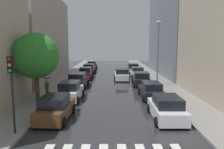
{
  "coord_description": "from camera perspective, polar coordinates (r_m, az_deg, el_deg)",
  "views": [
    {
      "loc": [
        -0.12,
        -8.01,
        5.12
      ],
      "look_at": [
        0.11,
        20.39,
        1.22
      ],
      "focal_mm": 36.06,
      "sensor_mm": 36.0,
      "label": 1
    }
  ],
  "objects": [
    {
      "name": "parked_car_right_second",
      "position": [
        21.58,
        9.87,
        -4.03
      ],
      "size": [
        2.07,
        4.41,
        1.55
      ],
      "rotation": [
        0.0,
        0.0,
        1.58
      ],
      "color": "black",
      "rests_on": "ground"
    },
    {
      "name": "lamp_post_right",
      "position": [
        27.3,
        11.6,
        6.36
      ],
      "size": [
        0.6,
        0.28,
        7.62
      ],
      "color": "#595B60",
      "rests_on": "sidewalk_right"
    },
    {
      "name": "sidewalk_right",
      "position": [
        33.07,
        11.1,
        -1.09
      ],
      "size": [
        3.0,
        72.0,
        0.15
      ],
      "primitive_type": "cube",
      "color": "gray",
      "rests_on": "ground"
    },
    {
      "name": "parked_car_left_fifth",
      "position": [
        39.53,
        -5.82,
        1.47
      ],
      "size": [
        2.2,
        4.6,
        1.64
      ],
      "rotation": [
        0.0,
        0.0,
        1.53
      ],
      "color": "black",
      "rests_on": "ground"
    },
    {
      "name": "sidewalk_left",
      "position": [
        33.03,
        -11.59,
        -1.12
      ],
      "size": [
        3.0,
        72.0,
        0.15
      ],
      "primitive_type": "cube",
      "color": "gray",
      "rests_on": "ground"
    },
    {
      "name": "pedestrian_foreground",
      "position": [
        21.98,
        -16.2,
        -1.95
      ],
      "size": [
        1.02,
        1.02,
        1.84
      ],
      "rotation": [
        0.0,
        0.0,
        5.92
      ],
      "color": "#38513D",
      "rests_on": "sidewalk_left"
    },
    {
      "name": "parked_car_left_third",
      "position": [
        26.78,
        -8.63,
        -1.52
      ],
      "size": [
        2.29,
        4.67,
        1.74
      ],
      "rotation": [
        0.0,
        0.0,
        1.52
      ],
      "color": "black",
      "rests_on": "ground"
    },
    {
      "name": "parked_car_right_fifth",
      "position": [
        39.77,
        5.35,
        1.53
      ],
      "size": [
        2.21,
        4.43,
        1.67
      ],
      "rotation": [
        0.0,
        0.0,
        1.55
      ],
      "color": "#474C51",
      "rests_on": "ground"
    },
    {
      "name": "parked_car_right_third",
      "position": [
        27.9,
        7.44,
        -1.19
      ],
      "size": [
        2.3,
        4.32,
        1.66
      ],
      "rotation": [
        0.0,
        0.0,
        1.53
      ],
      "color": "black",
      "rests_on": "ground"
    },
    {
      "name": "street_tree_left",
      "position": [
        20.26,
        -18.75,
        4.5
      ],
      "size": [
        3.92,
        3.92,
        5.92
      ],
      "color": "#513823",
      "rests_on": "sidewalk_left"
    },
    {
      "name": "ground_plane",
      "position": [
        32.42,
        -0.24,
        -1.3
      ],
      "size": [
        28.0,
        72.0,
        0.04
      ],
      "primitive_type": "cube",
      "color": "#2B2B2E"
    },
    {
      "name": "car_midroad",
      "position": [
        31.8,
        2.39,
        -0.06
      ],
      "size": [
        2.08,
        4.37,
        1.63
      ],
      "rotation": [
        0.0,
        0.0,
        1.57
      ],
      "color": "silver",
      "rests_on": "ground"
    },
    {
      "name": "parked_car_right_nearest",
      "position": [
        15.86,
        13.69,
        -8.35
      ],
      "size": [
        2.12,
        4.45,
        1.62
      ],
      "rotation": [
        0.0,
        0.0,
        1.56
      ],
      "color": "silver",
      "rests_on": "ground"
    },
    {
      "name": "parked_car_left_nearest",
      "position": [
        15.85,
        -14.16,
        -8.31
      ],
      "size": [
        2.18,
        4.4,
        1.67
      ],
      "rotation": [
        0.0,
        0.0,
        1.52
      ],
      "color": "brown",
      "rests_on": "ground"
    },
    {
      "name": "traffic_light_left_corner",
      "position": [
        13.28,
        -24.13,
        -0.81
      ],
      "size": [
        0.3,
        0.42,
        4.3
      ],
      "color": "black",
      "rests_on": "sidewalk_left"
    },
    {
      "name": "building_left_mid",
      "position": [
        34.72,
        -18.96,
        8.93
      ],
      "size": [
        6.0,
        19.52,
        12.09
      ],
      "primitive_type": "cube",
      "color": "#B2A38C",
      "rests_on": "ground"
    },
    {
      "name": "building_right_mid",
      "position": [
        39.57,
        16.63,
        17.06
      ],
      "size": [
        6.0,
        19.7,
        23.37
      ],
      "primitive_type": "cube",
      "color": "slate",
      "rests_on": "ground"
    },
    {
      "name": "parked_car_left_fourth",
      "position": [
        33.1,
        -6.71,
        0.28
      ],
      "size": [
        2.04,
        4.19,
        1.73
      ],
      "rotation": [
        0.0,
        0.0,
        1.59
      ],
      "color": "maroon",
      "rests_on": "ground"
    },
    {
      "name": "parked_car_left_sixth",
      "position": [
        46.0,
        -5.13,
        2.34
      ],
      "size": [
        2.1,
        4.82,
        1.59
      ],
      "rotation": [
        0.0,
        0.0,
        1.59
      ],
      "color": "maroon",
      "rests_on": "ground"
    },
    {
      "name": "parked_car_left_second",
      "position": [
        20.91,
        -10.55,
        -4.2
      ],
      "size": [
        2.15,
        4.33,
        1.74
      ],
      "rotation": [
        0.0,
        0.0,
        1.54
      ],
      "color": "silver",
      "rests_on": "ground"
    },
    {
      "name": "parked_car_right_fourth",
      "position": [
        34.57,
        6.36,
        0.51
      ],
      "size": [
        2.15,
        4.32,
        1.58
      ],
      "rotation": [
        0.0,
        0.0,
        1.62
      ],
      "color": "silver",
      "rests_on": "ground"
    }
  ]
}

